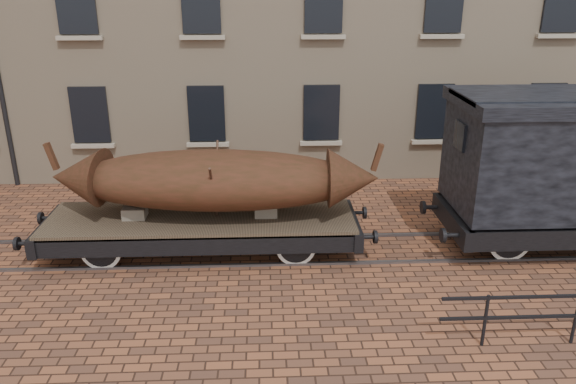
{
  "coord_description": "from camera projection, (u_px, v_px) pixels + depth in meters",
  "views": [
    {
      "loc": [
        -0.76,
        -11.9,
        6.0
      ],
      "look_at": [
        -0.22,
        0.5,
        1.3
      ],
      "focal_mm": 35.0,
      "sensor_mm": 36.0,
      "label": 1
    }
  ],
  "objects": [
    {
      "name": "iron_boat",
      "position": [
        215.0,
        179.0,
        12.55
      ],
      "size": [
        7.46,
        2.37,
        1.75
      ],
      "color": "#4A2317",
      "rests_on": "flatcar_wagon"
    },
    {
      "name": "flatcar_wagon",
      "position": [
        201.0,
        224.0,
        12.92
      ],
      "size": [
        7.9,
        2.14,
        1.19
      ],
      "color": "brown",
      "rests_on": "ground"
    },
    {
      "name": "ground",
      "position": [
        298.0,
        251.0,
        13.27
      ],
      "size": [
        90.0,
        90.0,
        0.0
      ],
      "primitive_type": "plane",
      "color": "#533426"
    },
    {
      "name": "rail_track",
      "position": [
        298.0,
        249.0,
        13.26
      ],
      "size": [
        30.0,
        1.52,
        0.06
      ],
      "color": "#59595E",
      "rests_on": "ground"
    }
  ]
}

